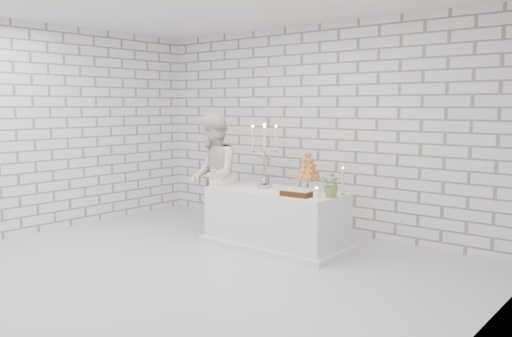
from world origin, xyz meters
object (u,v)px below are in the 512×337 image
cake_table (276,218)px  croquembouche (308,171)px  groom (213,179)px  bride (213,176)px  candelabra (264,156)px

cake_table → croquembouche: croquembouche is taller
groom → bride: (0.31, -0.34, 0.11)m
cake_table → candelabra: (-0.22, 0.03, 0.80)m
bride → cake_table: bearing=58.2°
bride → candelabra: 0.84m
cake_table → groom: bearing=172.2°
cake_table → croquembouche: size_ratio=3.45×
cake_table → croquembouche: 0.76m
bride → candelabra: (0.76, 0.20, 0.31)m
groom → cake_table: bearing=47.8°
groom → candelabra: (1.07, -0.14, 0.42)m
candelabra → croquembouche: bearing=10.9°
cake_table → candelabra: size_ratio=2.11×
candelabra → croquembouche: size_ratio=1.64×
candelabra → cake_table: bearing=-8.7°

